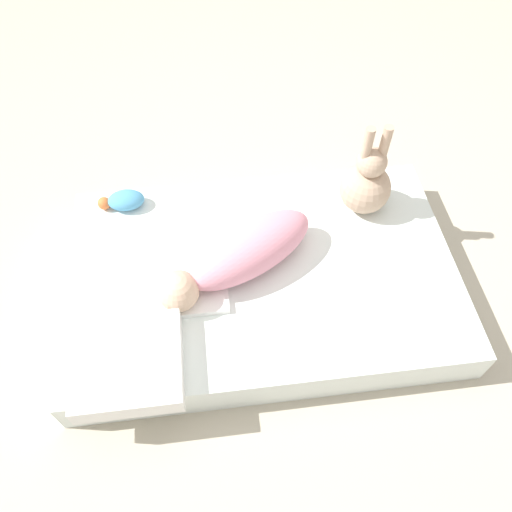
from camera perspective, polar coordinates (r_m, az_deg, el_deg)
The scene contains 7 objects.
ground_plane at distance 1.80m, azimuth 0.65°, elevation -3.88°, with size 12.00×12.00×0.00m, color #B2A893.
bed_mattress at distance 1.74m, azimuth 0.67°, elevation -2.63°, with size 1.31×0.83×0.14m.
burp_cloth at distance 1.63m, azimuth -7.40°, elevation -4.38°, with size 0.24×0.16×0.02m.
swaddled_baby at distance 1.62m, azimuth -1.87°, elevation 0.14°, with size 0.56×0.39×0.15m.
pillow at distance 1.52m, azimuth -14.35°, elevation -11.86°, with size 0.31×0.29×0.07m.
bunny_plush at distance 1.81m, azimuth 12.50°, elevation 8.14°, with size 0.18×0.18×0.36m.
turtle_plush at distance 1.89m, azimuth -14.91°, elevation 6.15°, with size 0.17×0.09×0.06m.
Camera 1 is at (0.14, 0.94, 1.53)m, focal length 35.00 mm.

